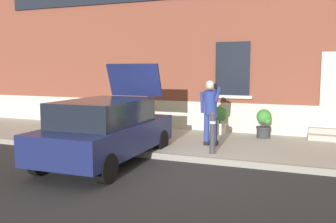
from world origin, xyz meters
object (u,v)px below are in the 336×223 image
hatchback_car_navy (107,129)px  planter_olive (140,116)px  person_on_phone (210,109)px  bollard_near_person (213,131)px  planter_charcoal (264,123)px  planter_terracotta (76,112)px  planter_cream (220,119)px

hatchback_car_navy → planter_olive: (-1.04, 3.92, -0.19)m
person_on_phone → planter_olive: size_ratio=2.03×
bollard_near_person → planter_charcoal: size_ratio=1.22×
hatchback_car_navy → planter_charcoal: bearing=50.7°
planter_terracotta → planter_olive: size_ratio=1.00×
hatchback_car_navy → planter_charcoal: size_ratio=4.76×
bollard_near_person → person_on_phone: size_ratio=0.60×
person_on_phone → planter_terracotta: 6.04m
hatchback_car_navy → person_on_phone: (1.91, 2.13, 0.35)m
bollard_near_person → planter_cream: bollard_near_person is taller
planter_olive → planter_cream: (2.75, 0.10, 0.00)m
bollard_near_person → planter_cream: size_ratio=1.22×
planter_charcoal → hatchback_car_navy: bearing=-129.3°
person_on_phone → planter_charcoal: bearing=45.2°
bollard_near_person → person_on_phone: person_on_phone is taller
planter_cream → planter_charcoal: size_ratio=1.00×
hatchback_car_navy → bollard_near_person: (2.21, 1.22, -0.09)m
planter_olive → planter_cream: same height
hatchback_car_navy → person_on_phone: 2.88m
bollard_near_person → planter_terracotta: bollard_near_person is taller
planter_terracotta → planter_charcoal: (6.89, -0.30, 0.00)m
hatchback_car_navy → bollard_near_person: 2.53m
planter_olive → hatchback_car_navy: bearing=-75.1°
planter_terracotta → planter_cream: size_ratio=1.00×
planter_olive → planter_cream: bearing=2.1°
person_on_phone → planter_terracotta: (-5.69, 1.96, -0.54)m
hatchback_car_navy → planter_terracotta: (-3.79, 4.09, -0.19)m
planter_terracotta → planter_olive: same height
bollard_near_person → planter_terracotta: 6.65m
person_on_phone → planter_olive: bearing=139.9°
hatchback_car_navy → planter_cream: bearing=67.0°
hatchback_car_navy → planter_olive: hatchback_car_navy is taller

